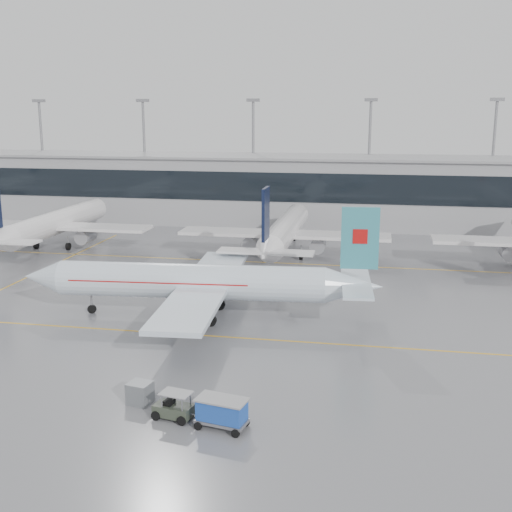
% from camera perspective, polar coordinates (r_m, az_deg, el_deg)
% --- Properties ---
extents(ground, '(320.00, 320.00, 0.00)m').
position_cam_1_polar(ground, '(59.44, -2.14, -7.24)').
color(ground, slate).
rests_on(ground, ground).
extents(taxi_line_main, '(120.00, 0.25, 0.01)m').
position_cam_1_polar(taxi_line_main, '(59.43, -2.14, -7.23)').
color(taxi_line_main, gold).
rests_on(taxi_line_main, ground).
extents(taxi_line_north, '(120.00, 0.25, 0.01)m').
position_cam_1_polar(taxi_line_north, '(87.75, 2.16, -0.62)').
color(taxi_line_north, gold).
rests_on(taxi_line_north, ground).
extents(taxi_line_cross, '(0.25, 60.00, 0.01)m').
position_cam_1_polar(taxi_line_cross, '(83.88, -20.20, -2.05)').
color(taxi_line_cross, gold).
rests_on(taxi_line_cross, ground).
extents(terminal, '(180.00, 15.00, 12.00)m').
position_cam_1_polar(terminal, '(117.98, 4.48, 5.77)').
color(terminal, '#96969A').
rests_on(terminal, ground).
extents(terminal_glass, '(180.00, 0.20, 5.00)m').
position_cam_1_polar(terminal_glass, '(110.35, 4.07, 6.07)').
color(terminal_glass, black).
rests_on(terminal_glass, ground).
extents(terminal_roof, '(182.00, 16.00, 0.40)m').
position_cam_1_polar(terminal_roof, '(117.39, 4.54, 8.77)').
color(terminal_roof, gray).
rests_on(terminal_roof, ground).
extents(light_masts, '(156.40, 1.00, 22.60)m').
position_cam_1_polar(light_masts, '(123.28, 4.85, 9.49)').
color(light_masts, gray).
rests_on(light_masts, ground).
extents(air_canada_jet, '(36.54, 29.29, 11.47)m').
position_cam_1_polar(air_canada_jet, '(64.14, -4.72, -2.36)').
color(air_canada_jet, silver).
rests_on(air_canada_jet, ground).
extents(parked_jet_b, '(29.64, 36.96, 11.72)m').
position_cam_1_polar(parked_jet_b, '(101.45, -17.47, 2.76)').
color(parked_jet_b, white).
rests_on(parked_jet_b, ground).
extents(parked_jet_c, '(29.64, 36.96, 11.72)m').
position_cam_1_polar(parked_jet_c, '(90.55, 2.52, 2.19)').
color(parked_jet_c, white).
rests_on(parked_jet_c, ground).
extents(baggage_tug, '(4.01, 2.12, 1.91)m').
position_cam_1_polar(baggage_tug, '(44.85, -7.33, -13.34)').
color(baggage_tug, '#343C2F').
rests_on(baggage_tug, ground).
extents(baggage_cart, '(3.63, 2.48, 2.06)m').
position_cam_1_polar(baggage_cart, '(43.11, -3.05, -13.59)').
color(baggage_cart, gray).
rests_on(baggage_cart, ground).
extents(gse_unit, '(1.82, 1.73, 1.57)m').
position_cam_1_polar(gse_unit, '(47.24, -10.27, -11.89)').
color(gse_unit, slate).
rests_on(gse_unit, ground).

